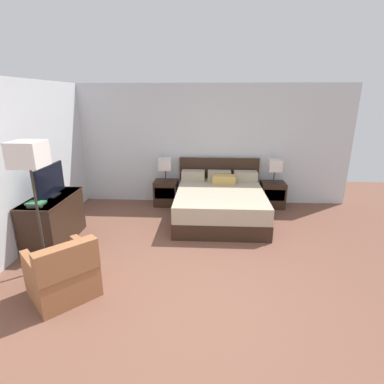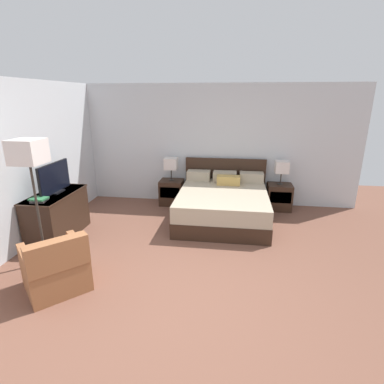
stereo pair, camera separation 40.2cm
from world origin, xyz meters
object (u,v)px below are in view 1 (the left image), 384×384
Objects in this scene: table_lamp_left at (165,164)px; floor_lamp at (29,161)px; armchair_by_window at (63,275)px; dresser at (54,219)px; table_lamp_right at (275,166)px; nightstand_left at (166,193)px; bed at (220,203)px; book_red_cover at (36,205)px; tv at (50,182)px; nightstand_right at (272,195)px; book_blue_cover at (36,203)px.

table_lamp_left is 0.28× the size of floor_lamp.
dresser is at bearing 120.19° from armchair_by_window.
nightstand_left is at bearing -179.96° from table_lamp_right.
nightstand_left is 1.10× the size of table_lamp_right.
book_red_cover is (-2.74, -1.54, 0.47)m from bed.
book_red_cover is (0.00, -0.40, 0.39)m from dresser.
tv is at bearing -155.38° from table_lamp_right.
table_lamp_right reaches higher than armchair_by_window.
table_lamp_left is (-2.31, 0.00, 0.64)m from nightstand_right.
nightstand_left is 2.79m from book_red_cover.
dresser reaches higher than nightstand_right.
nightstand_left is 0.56× the size of armchair_by_window.
dresser is (-1.58, -1.84, -0.52)m from table_lamp_left.
dresser is (-3.89, -1.84, -0.52)m from table_lamp_right.
nightstand_right is 1.10× the size of table_lamp_left.
bed is at bearing -31.06° from table_lamp_left.
dresser reaches higher than armchair_by_window.
book_blue_cover is at bearing 180.00° from book_red_cover.
floor_lamp is (-1.30, -2.69, 0.62)m from table_lamp_left.
tv is (-1.58, -1.78, 0.09)m from table_lamp_left.
floor_lamp reaches higher than armchair_by_window.
table_lamp_right reaches higher than bed.
tv is 1.82m from armchair_by_window.
book_red_cover is (-1.58, -2.24, -0.13)m from table_lamp_left.
bed is 2.04× the size of armchair_by_window.
tv reaches higher than book_blue_cover.
dresser is (-1.58, -1.84, 0.12)m from nightstand_left.
dresser is at bearing -154.71° from nightstand_right.
book_blue_cover is at bearing -150.13° from nightstand_right.
dresser is at bearing 108.65° from floor_lamp.
table_lamp_left is 2.43× the size of book_red_cover.
armchair_by_window is (-3.08, -3.24, 0.01)m from nightstand_right.
book_blue_cover is at bearing -150.63° from bed.
book_blue_cover is at bearing -125.33° from table_lamp_left.
table_lamp_left reaches higher than dresser.
book_red_cover is 0.84× the size of book_blue_cover.
table_lamp_left reaches higher than nightstand_right.
book_red_cover reaches higher than nightstand_right.
nightstand_right is 0.31× the size of floor_lamp.
table_lamp_left is at bearing 64.28° from floor_lamp.
book_red_cover is 0.21× the size of armchair_by_window.
tv is at bearing 107.39° from floor_lamp.
dresser is 4.90× the size of book_blue_cover.
book_red_cover is 0.03m from book_blue_cover.
table_lamp_right is 4.51m from armchair_by_window.
book_blue_cover reaches higher than nightstand_right.
nightstand_right is 1.10× the size of table_lamp_right.
floor_lamp reaches higher than book_red_cover.
book_blue_cover is (-0.01, -0.46, -0.20)m from tv.
tv is 1.09m from floor_lamp.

